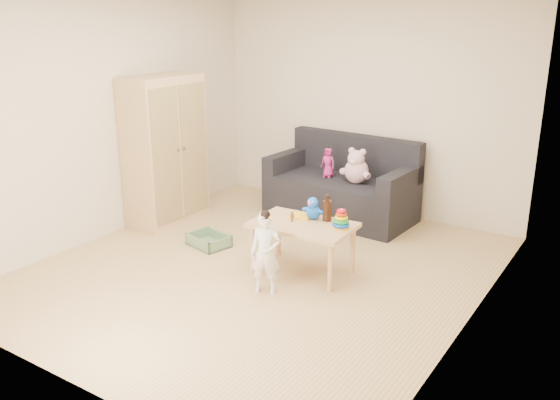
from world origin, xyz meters
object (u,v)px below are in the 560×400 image
Objects in this scene: sofa at (340,198)px; play_table at (303,248)px; wardrobe at (165,150)px; toddler at (266,254)px.

play_table is (0.45, -1.62, 0.01)m from sofa.
toddler is at bearing -24.37° from wardrobe.
toddler is (-0.05, -0.55, 0.12)m from play_table.
wardrobe is 2.24m from play_table.
wardrobe is 0.99× the size of sofa.
sofa is at bearing 105.39° from play_table.
sofa is 1.68m from play_table.
sofa is 1.83× the size of play_table.
toddler is (2.07, -0.94, -0.49)m from wardrobe.
toddler is at bearing -76.18° from sofa.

